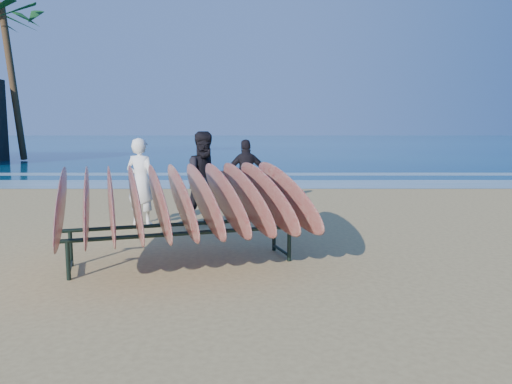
# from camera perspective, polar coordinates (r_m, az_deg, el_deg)

# --- Properties ---
(ground) EXTENTS (120.00, 120.00, 0.00)m
(ground) POSITION_cam_1_polar(r_m,az_deg,el_deg) (6.79, 0.01, -8.87)
(ground) COLOR tan
(ground) RESTS_ON ground
(ocean) EXTENTS (160.00, 160.00, 0.00)m
(ocean) POSITION_cam_1_polar(r_m,az_deg,el_deg) (61.54, -0.08, 5.72)
(ocean) COLOR navy
(ocean) RESTS_ON ground
(foam_near) EXTENTS (160.00, 160.00, 0.00)m
(foam_near) POSITION_cam_1_polar(r_m,az_deg,el_deg) (16.62, -0.05, 0.92)
(foam_near) COLOR white
(foam_near) RESTS_ON ground
(foam_far) EXTENTS (160.00, 160.00, 0.00)m
(foam_far) POSITION_cam_1_polar(r_m,az_deg,el_deg) (20.10, -0.06, 2.06)
(foam_far) COLOR white
(foam_far) RESTS_ON ground
(surfboard_rack) EXTENTS (3.86, 3.61, 1.50)m
(surfboard_rack) POSITION_cam_1_polar(r_m,az_deg,el_deg) (6.96, -8.56, -0.80)
(surfboard_rack) COLOR black
(surfboard_rack) RESTS_ON ground
(person_white) EXTENTS (0.72, 0.60, 1.70)m
(person_white) POSITION_cam_1_polar(r_m,az_deg,el_deg) (9.90, -13.02, 1.13)
(person_white) COLOR white
(person_white) RESTS_ON ground
(person_dark_a) EXTENTS (1.11, 1.03, 1.82)m
(person_dark_a) POSITION_cam_1_polar(r_m,az_deg,el_deg) (9.55, -5.71, 1.44)
(person_dark_a) COLOR black
(person_dark_a) RESTS_ON ground
(person_dark_b) EXTENTS (1.01, 0.59, 1.62)m
(person_dark_b) POSITION_cam_1_polar(r_m,az_deg,el_deg) (11.62, -1.09, 2.05)
(person_dark_b) COLOR black
(person_dark_b) RESTS_ON ground
(palm_mid) EXTENTS (5.20, 5.20, 8.50)m
(palm_mid) POSITION_cam_1_polar(r_m,az_deg,el_deg) (31.01, -26.41, 17.41)
(palm_mid) COLOR brown
(palm_mid) RESTS_ON ground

